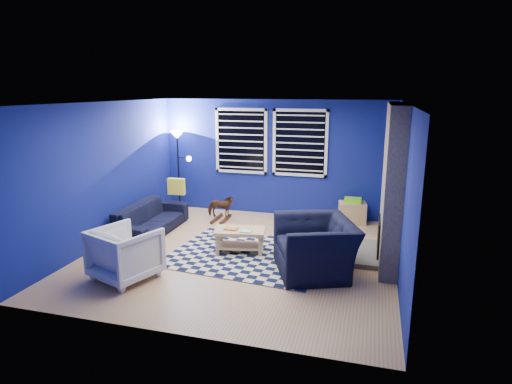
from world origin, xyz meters
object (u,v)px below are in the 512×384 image
armchair_big (315,247)px  tv (394,160)px  sofa (150,219)px  coffee_table (240,236)px  rocking_horse (221,207)px  floor_lamp (178,146)px  cabinet (352,212)px  armchair_bent (126,253)px

armchair_big → tv: bearing=132.4°
sofa → coffee_table: (1.97, -0.48, 0.01)m
rocking_horse → floor_lamp: (-1.16, 0.51, 1.18)m
armchair_big → rocking_horse: size_ratio=2.23×
coffee_table → tv: bearing=37.5°
tv → floor_lamp: 4.58m
coffee_table → floor_lamp: size_ratio=0.51×
rocking_horse → coffee_table: rocking_horse is taller
tv → cabinet: 1.40m
sofa → rocking_horse: size_ratio=3.47×
cabinet → floor_lamp: floor_lamp is taller
cabinet → floor_lamp: (-3.84, -0.05, 1.24)m
tv → rocking_horse: tv is taller
sofa → armchair_bent: bearing=-161.1°
armchair_bent → coffee_table: 1.93m
tv → sofa: 4.81m
sofa → armchair_big: size_ratio=1.56×
armchair_bent → floor_lamp: bearing=-56.7°
cabinet → tv: bearing=-29.5°
tv → armchair_bent: tv is taller
armchair_bent → armchair_big: bearing=-139.4°
sofa → cabinet: (3.71, 1.68, -0.05)m
sofa → coffee_table: 2.02m
tv → sofa: (-4.45, -1.43, -1.12)m
armchair_bent → floor_lamp: (-0.80, 3.54, 1.09)m
coffee_table → floor_lamp: 3.20m
tv → armchair_big: size_ratio=0.80×
sofa → armchair_bent: armchair_bent is taller
armchair_bent → rocking_horse: size_ratio=1.52×
cabinet → armchair_bent: bearing=-141.1°
rocking_horse → cabinet: bearing=-91.6°
rocking_horse → armchair_bent: bearing=160.0°
armchair_big → cabinet: size_ratio=2.10×
rocking_horse → floor_lamp: floor_lamp is taller
sofa → coffee_table: sofa is taller
coffee_table → floor_lamp: (-2.09, 2.11, 1.19)m
sofa → armchair_bent: size_ratio=2.28×
floor_lamp → coffee_table: bearing=-45.2°
cabinet → floor_lamp: size_ratio=0.33×
armchair_bent → tv: bearing=-118.0°
coffee_table → rocking_horse: bearing=120.1°
floor_lamp → tv: bearing=-2.5°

